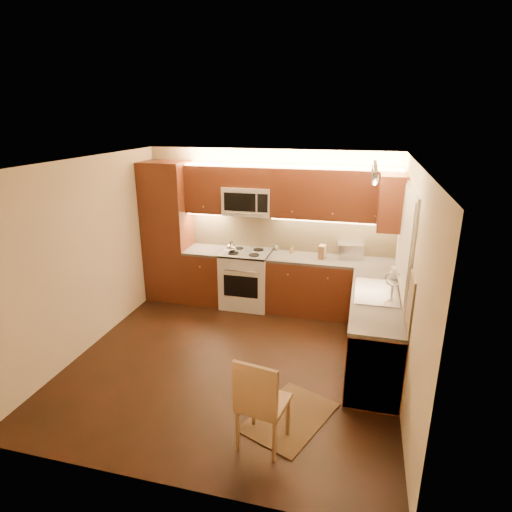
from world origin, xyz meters
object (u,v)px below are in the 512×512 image
(toaster_oven, at_px, (350,250))
(soap_bottle, at_px, (395,270))
(sink, at_px, (377,287))
(knife_block, at_px, (322,252))
(stove, at_px, (246,279))
(microwave, at_px, (248,201))
(kettle, at_px, (231,246))
(dining_chair, at_px, (263,400))

(toaster_oven, height_order, soap_bottle, toaster_oven)
(sink, bearing_deg, knife_block, 124.44)
(soap_bottle, bearing_deg, stove, 163.28)
(microwave, bearing_deg, knife_block, -4.58)
(knife_block, height_order, soap_bottle, soap_bottle)
(kettle, distance_m, soap_bottle, 2.50)
(kettle, distance_m, dining_chair, 3.20)
(stove, distance_m, toaster_oven, 1.72)
(microwave, bearing_deg, dining_chair, -72.28)
(toaster_oven, relative_size, knife_block, 1.85)
(toaster_oven, distance_m, dining_chair, 3.27)
(sink, height_order, dining_chair, sink)
(toaster_oven, height_order, knife_block, toaster_oven)
(knife_block, relative_size, soap_bottle, 0.96)
(stove, bearing_deg, knife_block, 1.85)
(kettle, bearing_deg, soap_bottle, -5.72)
(sink, distance_m, toaster_oven, 1.37)
(microwave, xyz_separation_m, soap_bottle, (2.24, -0.67, -0.71))
(sink, bearing_deg, soap_bottle, 67.89)
(toaster_oven, relative_size, dining_chair, 0.40)
(microwave, distance_m, knife_block, 1.40)
(stove, relative_size, kettle, 4.86)
(stove, bearing_deg, toaster_oven, 6.56)
(toaster_oven, xyz_separation_m, soap_bottle, (0.63, -0.72, -0.01))
(dining_chair, bearing_deg, knife_block, 95.85)
(sink, relative_size, knife_block, 4.15)
(kettle, height_order, toaster_oven, toaster_oven)
(soap_bottle, bearing_deg, knife_block, 147.79)
(kettle, distance_m, toaster_oven, 1.85)
(toaster_oven, bearing_deg, microwave, 172.93)
(stove, height_order, soap_bottle, soap_bottle)
(soap_bottle, bearing_deg, toaster_oven, 127.73)
(sink, relative_size, kettle, 4.54)
(stove, height_order, microwave, microwave)
(microwave, height_order, soap_bottle, microwave)
(soap_bottle, height_order, dining_chair, soap_bottle)
(dining_chair, bearing_deg, sink, 71.38)
(microwave, xyz_separation_m, dining_chair, (1.00, -3.12, -1.24))
(microwave, bearing_deg, stove, -90.00)
(stove, bearing_deg, dining_chair, -71.53)
(microwave, xyz_separation_m, toaster_oven, (1.61, 0.05, -0.70))
(kettle, bearing_deg, stove, 23.75)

